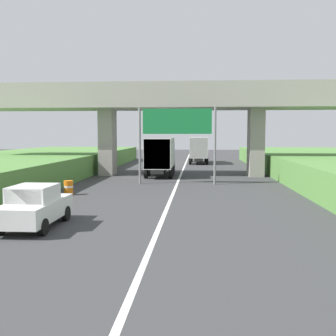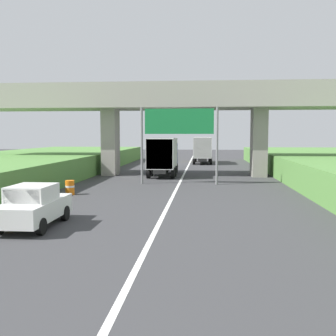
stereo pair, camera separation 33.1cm
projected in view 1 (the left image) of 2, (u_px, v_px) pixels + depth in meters
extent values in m
cube|color=white|center=(177.00, 185.00, 29.32)|extent=(0.20, 95.67, 0.01)
cube|color=#9E998E|center=(181.00, 103.00, 35.68)|extent=(40.00, 4.80, 1.10)
cube|color=#9E998E|center=(180.00, 88.00, 33.38)|extent=(40.00, 0.36, 1.10)
cube|color=#9E998E|center=(182.00, 93.00, 37.79)|extent=(40.00, 0.36, 1.10)
cube|color=gray|center=(108.00, 142.00, 36.48)|extent=(1.30, 2.20, 6.11)
cube|color=gray|center=(256.00, 143.00, 35.48)|extent=(1.30, 2.20, 6.11)
cylinder|color=slate|center=(140.00, 146.00, 29.86)|extent=(0.18, 0.18, 5.81)
cylinder|color=slate|center=(215.00, 146.00, 29.44)|extent=(0.18, 0.18, 5.81)
cube|color=#167238|center=(177.00, 121.00, 29.50)|extent=(5.20, 0.12, 1.90)
cube|color=white|center=(177.00, 121.00, 29.48)|extent=(4.89, 0.01, 1.67)
cube|color=black|center=(161.00, 168.00, 36.20)|extent=(1.10, 7.30, 0.36)
cube|color=#233D9E|center=(163.00, 154.00, 38.68)|extent=(2.10, 2.10, 2.10)
cube|color=#2D3842|center=(164.00, 150.00, 39.67)|extent=(1.89, 0.06, 0.90)
cube|color=silver|center=(160.00, 153.00, 35.03)|extent=(2.30, 5.20, 2.60)
cube|color=#A8A8A4|center=(157.00, 154.00, 32.47)|extent=(2.21, 0.04, 2.50)
cylinder|color=black|center=(154.00, 168.00, 38.87)|extent=(0.30, 0.96, 0.96)
cylinder|color=black|center=(173.00, 168.00, 38.72)|extent=(0.30, 0.96, 0.96)
cylinder|color=black|center=(146.00, 173.00, 33.83)|extent=(0.30, 0.96, 0.96)
cylinder|color=black|center=(171.00, 173.00, 33.67)|extent=(0.30, 0.96, 0.96)
cylinder|color=black|center=(148.00, 171.00, 35.51)|extent=(0.30, 0.96, 0.96)
cylinder|color=black|center=(172.00, 171.00, 35.35)|extent=(0.30, 0.96, 0.96)
cube|color=black|center=(199.00, 158.00, 52.14)|extent=(1.10, 7.30, 0.36)
cube|color=gold|center=(199.00, 148.00, 54.62)|extent=(2.10, 2.10, 2.10)
cube|color=#2D3842|center=(199.00, 146.00, 55.61)|extent=(1.89, 0.06, 0.90)
cube|color=silver|center=(199.00, 147.00, 50.97)|extent=(2.30, 5.20, 2.60)
cube|color=#A8A8A4|center=(199.00, 148.00, 48.41)|extent=(2.21, 0.04, 2.50)
cylinder|color=black|center=(192.00, 158.00, 54.81)|extent=(0.30, 0.96, 0.96)
cylinder|color=black|center=(205.00, 158.00, 54.66)|extent=(0.30, 0.96, 0.96)
cylinder|color=black|center=(190.00, 161.00, 49.77)|extent=(0.30, 0.96, 0.96)
cylinder|color=black|center=(207.00, 161.00, 49.61)|extent=(0.30, 0.96, 0.96)
cylinder|color=black|center=(190.00, 160.00, 51.45)|extent=(0.30, 0.96, 0.96)
cylinder|color=black|center=(207.00, 160.00, 51.29)|extent=(0.30, 0.96, 0.96)
cube|color=silver|center=(35.00, 210.00, 15.81)|extent=(1.76, 4.10, 0.76)
cube|color=silver|center=(33.00, 193.00, 15.60)|extent=(1.56, 1.90, 0.64)
cube|color=#2D3842|center=(23.00, 197.00, 14.69)|extent=(1.44, 0.06, 0.54)
cylinder|color=black|center=(29.00, 213.00, 17.17)|extent=(0.22, 0.64, 0.64)
cylinder|color=black|center=(66.00, 213.00, 17.04)|extent=(0.22, 0.64, 0.64)
cylinder|color=black|center=(0.00, 226.00, 14.64)|extent=(0.22, 0.64, 0.64)
cylinder|color=black|center=(43.00, 227.00, 14.52)|extent=(0.22, 0.64, 0.64)
cylinder|color=orange|center=(34.00, 199.00, 19.98)|extent=(0.56, 0.56, 0.90)
cylinder|color=white|center=(34.00, 198.00, 19.97)|extent=(0.57, 0.57, 0.12)
cylinder|color=orange|center=(68.00, 188.00, 24.38)|extent=(0.56, 0.56, 0.90)
cylinder|color=white|center=(68.00, 187.00, 24.37)|extent=(0.57, 0.57, 0.12)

